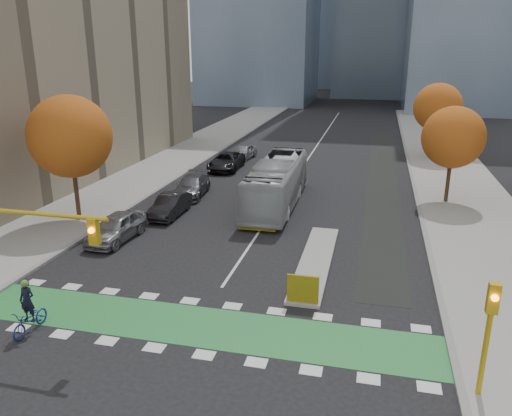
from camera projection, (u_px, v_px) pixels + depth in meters
The scene contains 22 objects.
ground at pixel (183, 345), 19.17m from camera, with size 300.00×300.00×0.00m, color black.
sidewalk_west at pixel (118, 187), 40.67m from camera, with size 7.00×120.00×0.15m, color gray.
sidewalk_east at pixel (472, 212), 34.64m from camera, with size 7.00×120.00×0.15m, color gray.
curb_west at pixel (158, 190), 39.89m from camera, with size 0.30×120.00×0.16m, color gray.
curb_east at pixel (419, 208), 35.42m from camera, with size 0.30×120.00×0.16m, color gray.
bike_crossing at pixel (196, 325), 20.55m from camera, with size 20.00×3.00×0.01m, color #297F3B.
centre_line at pixel (314, 150), 56.19m from camera, with size 0.15×70.00×0.01m, color silver.
bike_lane_paint at pixel (383, 174), 45.26m from camera, with size 2.50×50.00×0.01m, color black.
median_island at pixel (316, 261), 26.58m from camera, with size 1.60×10.00×0.16m, color gray.
hazard_board at pixel (303, 289), 21.92m from camera, with size 1.40×0.12×1.30m, color yellow.
building_west at pixel (2, 28), 41.07m from camera, with size 16.00×44.00×25.00m, color gray.
tree_west at pixel (70, 137), 31.24m from camera, with size 5.20×5.20×8.22m.
tree_east_near at pixel (453, 137), 35.36m from camera, with size 4.40×4.40×7.08m.
tree_east_far at pixel (438, 107), 49.94m from camera, with size 4.80×4.80×7.65m.
traffic_signal_east at pixel (489, 323), 15.52m from camera, with size 0.35×0.43×4.10m.
cyclist at pixel (29, 315), 19.88m from camera, with size 0.74×2.00×2.29m.
bus at pixel (277, 183), 35.75m from camera, with size 2.84×12.14×3.38m, color #A4A9AB.
parked_car_a at pixel (116, 227), 29.45m from camera, with size 1.92×4.77×1.62m, color gray.
parked_car_b at pixel (170, 205), 33.80m from camera, with size 1.56×4.48×1.48m, color black.
parked_car_c at pixel (192, 186), 38.50m from camera, with size 2.12×5.21×1.51m, color #525257.
parked_car_d at pixel (226, 161), 46.78m from camera, with size 2.60×5.64×1.57m, color black.
parked_car_e at pixel (244, 152), 51.35m from camera, with size 1.74×4.32×1.47m, color #A4A3A9.
Camera 1 is at (6.64, -15.51, 10.90)m, focal length 35.00 mm.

